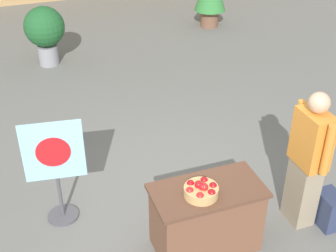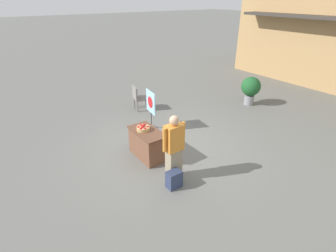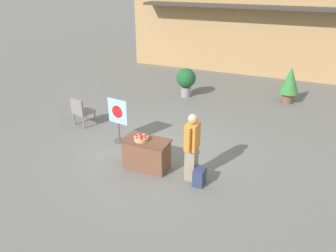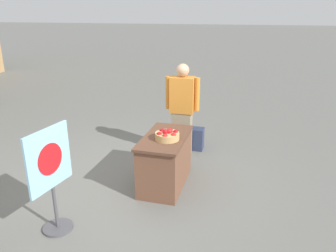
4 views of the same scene
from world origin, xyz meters
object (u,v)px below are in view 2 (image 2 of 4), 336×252
object	(u,v)px
backpack	(174,179)
patio_chair	(139,96)
poster_board	(151,108)
display_table	(148,144)
apple_basket	(143,128)
potted_plant_near_right	(251,88)
person_visitor	(174,148)

from	to	relation	value
backpack	patio_chair	distance (m)	4.82
poster_board	patio_chair	distance (m)	1.76
display_table	backpack	world-z (taller)	display_table
display_table	apple_basket	distance (m)	0.47
patio_chair	potted_plant_near_right	xyz separation A→B (m)	(2.11, 3.91, 0.17)
display_table	poster_board	size ratio (longest dim) A/B	0.89
person_visitor	potted_plant_near_right	world-z (taller)	person_visitor
display_table	patio_chair	bearing A→B (deg)	154.56
display_table	potted_plant_near_right	xyz separation A→B (m)	(-0.95, 5.37, 0.30)
poster_board	apple_basket	bearing A→B (deg)	59.56
display_table	person_visitor	bearing A→B (deg)	0.59
person_visitor	poster_board	xyz separation A→B (m)	(-2.58, 0.96, -0.12)
apple_basket	person_visitor	xyz separation A→B (m)	(1.29, 0.07, 0.00)
backpack	potted_plant_near_right	size ratio (longest dim) A/B	0.37
apple_basket	poster_board	world-z (taller)	poster_board
backpack	poster_board	bearing A→B (deg)	157.98
apple_basket	display_table	bearing A→B (deg)	31.15
display_table	apple_basket	world-z (taller)	apple_basket
person_visitor	patio_chair	distance (m)	4.50
apple_basket	person_visitor	distance (m)	1.29
backpack	potted_plant_near_right	xyz separation A→B (m)	(-2.40, 5.54, 0.49)
apple_basket	backpack	bearing A→B (deg)	-4.17
display_table	apple_basket	size ratio (longest dim) A/B	3.35
display_table	patio_chair	world-z (taller)	patio_chair
poster_board	potted_plant_near_right	distance (m)	4.42
person_visitor	display_table	bearing A→B (deg)	0.00
poster_board	potted_plant_near_right	xyz separation A→B (m)	(0.44, 4.39, -0.04)
display_table	patio_chair	size ratio (longest dim) A/B	1.24
person_visitor	potted_plant_near_right	bearing A→B (deg)	-68.86
backpack	person_visitor	bearing A→B (deg)	145.05
person_visitor	poster_board	world-z (taller)	person_visitor
backpack	potted_plant_near_right	world-z (taller)	potted_plant_near_right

